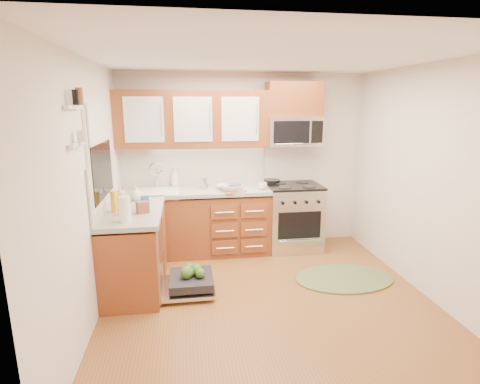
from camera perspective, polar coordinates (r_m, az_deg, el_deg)
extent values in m
plane|color=brown|center=(4.25, 4.29, -16.00)|extent=(3.50, 3.50, 0.00)
plane|color=white|center=(3.73, 4.99, 19.79)|extent=(3.50, 3.50, 0.00)
cube|color=beige|center=(5.49, 0.54, 4.65)|extent=(3.50, 0.04, 2.50)
cube|color=beige|center=(2.20, 14.93, -9.24)|extent=(3.50, 0.04, 2.50)
cube|color=beige|center=(3.81, -21.97, -0.19)|extent=(0.04, 3.50, 2.50)
cube|color=beige|center=(4.52, 26.81, 1.32)|extent=(0.04, 3.50, 2.50)
cube|color=maroon|center=(5.32, -6.74, -4.86)|extent=(2.05, 0.60, 0.85)
cube|color=maroon|center=(4.49, -15.75, -8.78)|extent=(0.60, 1.25, 0.85)
cube|color=#A19E93|center=(5.18, -6.88, 0.10)|extent=(2.07, 0.64, 0.05)
cube|color=#A19E93|center=(4.34, -16.01, -2.95)|extent=(0.64, 1.27, 0.05)
cube|color=beige|center=(5.41, -7.06, 4.01)|extent=(2.05, 0.02, 0.57)
cube|color=beige|center=(4.32, -20.16, 0.91)|extent=(0.02, 1.25, 0.57)
cube|color=maroon|center=(5.40, 8.22, 13.80)|extent=(0.76, 0.35, 0.47)
cube|color=white|center=(4.20, -20.62, 9.80)|extent=(0.02, 0.96, 0.40)
cube|color=white|center=(3.38, -24.03, 11.74)|extent=(0.04, 0.40, 0.03)
cube|color=white|center=(3.39, -23.55, 6.69)|extent=(0.04, 0.40, 0.03)
cylinder|color=black|center=(5.49, 4.88, 1.65)|extent=(0.25, 0.25, 0.04)
cylinder|color=silver|center=(4.99, -0.88, 0.64)|extent=(0.20, 0.20, 0.11)
cube|color=tan|center=(5.00, -0.89, 0.12)|extent=(0.33, 0.27, 0.02)
cylinder|color=silver|center=(5.20, -5.44, 1.32)|extent=(0.12, 0.12, 0.15)
cylinder|color=white|center=(3.90, -17.18, -2.49)|extent=(0.13, 0.13, 0.26)
cylinder|color=yellow|center=(4.29, -18.60, -1.37)|extent=(0.09, 0.09, 0.23)
cylinder|color=red|center=(4.16, -17.77, -1.91)|extent=(0.06, 0.06, 0.21)
cube|color=brown|center=(4.17, -14.61, -2.27)|extent=(0.15, 0.13, 0.13)
cube|color=teal|center=(4.36, -14.30, -1.47)|extent=(0.10, 0.07, 0.14)
imported|color=#999999|center=(5.20, -2.39, 0.84)|extent=(0.30, 0.30, 0.06)
imported|color=#999999|center=(5.02, -1.18, 0.59)|extent=(0.30, 0.30, 0.09)
imported|color=#999999|center=(5.16, 3.46, 0.95)|extent=(0.13, 0.13, 0.10)
imported|color=#999999|center=(5.39, -9.93, 2.26)|extent=(0.12, 0.12, 0.27)
imported|color=#999999|center=(4.65, -17.80, -0.37)|extent=(0.09, 0.10, 0.21)
imported|color=#999999|center=(4.73, -15.62, -0.16)|extent=(0.19, 0.19, 0.18)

